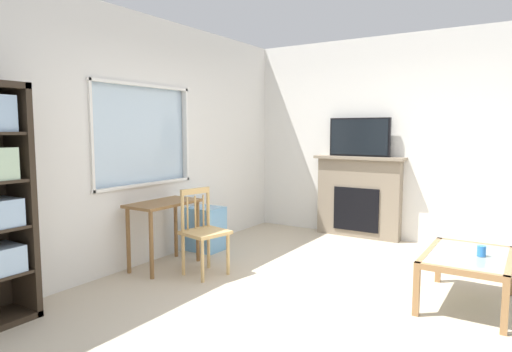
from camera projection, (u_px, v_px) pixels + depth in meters
ground at (340, 304)px, 3.86m from camera, size 6.07×5.76×0.02m
wall_back_with_window at (144, 141)px, 4.99m from camera, size 5.07×0.15×2.78m
wall_right at (415, 139)px, 5.89m from camera, size 0.12×4.96×2.78m
desk_under_window at (164, 214)px, 4.83m from camera, size 0.83×0.44×0.73m
wooden_chair at (203, 231)px, 4.60m from camera, size 0.49×0.48×0.90m
plastic_drawer_unit at (206, 229)px, 5.54m from camera, size 0.35×0.40×0.55m
fireplace at (358, 197)px, 6.22m from camera, size 0.26×1.28×1.14m
tv at (359, 137)px, 6.12m from camera, size 0.06×0.86×0.54m
coffee_table at (468, 261)px, 3.80m from camera, size 1.00×0.68×0.45m
sippy_cup at (482, 251)px, 3.73m from camera, size 0.07×0.07×0.09m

